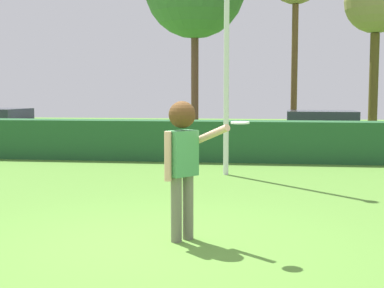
{
  "coord_description": "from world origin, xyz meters",
  "views": [
    {
      "loc": [
        1.25,
        -6.69,
        1.94
      ],
      "look_at": [
        0.25,
        1.23,
        1.15
      ],
      "focal_mm": 52.02,
      "sensor_mm": 36.0,
      "label": 1
    }
  ],
  "objects_px": {
    "frisbee": "(240,123)",
    "birch_tree": "(376,4)",
    "parked_car_black": "(321,128)",
    "person": "(183,152)",
    "lamppost": "(227,3)"
  },
  "relations": [
    {
      "from": "frisbee",
      "to": "parked_car_black",
      "type": "height_order",
      "value": "frisbee"
    },
    {
      "from": "lamppost",
      "to": "birch_tree",
      "type": "distance_m",
      "value": 11.82
    },
    {
      "from": "person",
      "to": "frisbee",
      "type": "distance_m",
      "value": 0.91
    },
    {
      "from": "person",
      "to": "lamppost",
      "type": "xyz_separation_m",
      "value": [
        0.19,
        5.62,
        2.69
      ]
    },
    {
      "from": "birch_tree",
      "to": "lamppost",
      "type": "bearing_deg",
      "value": -116.39
    },
    {
      "from": "parked_car_black",
      "to": "lamppost",
      "type": "bearing_deg",
      "value": -115.49
    },
    {
      "from": "person",
      "to": "parked_car_black",
      "type": "xyz_separation_m",
      "value": [
        2.89,
        11.3,
        -0.46
      ]
    },
    {
      "from": "frisbee",
      "to": "lamppost",
      "type": "bearing_deg",
      "value": 95.24
    },
    {
      "from": "frisbee",
      "to": "birch_tree",
      "type": "distance_m",
      "value": 17.54
    },
    {
      "from": "frisbee",
      "to": "birch_tree",
      "type": "relative_size",
      "value": 0.03
    },
    {
      "from": "lamppost",
      "to": "parked_car_black",
      "type": "distance_m",
      "value": 7.03
    },
    {
      "from": "person",
      "to": "frisbee",
      "type": "height_order",
      "value": "person"
    },
    {
      "from": "birch_tree",
      "to": "frisbee",
      "type": "bearing_deg",
      "value": -105.8
    },
    {
      "from": "birch_tree",
      "to": "parked_car_black",
      "type": "bearing_deg",
      "value": -117.43
    },
    {
      "from": "parked_car_black",
      "to": "frisbee",
      "type": "bearing_deg",
      "value": -100.49
    }
  ]
}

